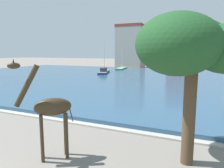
# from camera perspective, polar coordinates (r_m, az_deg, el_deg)

# --- Properties ---
(harbor_water) EXTENTS (89.74, 47.85, 0.39)m
(harbor_water) POSITION_cam_1_polar(r_m,az_deg,el_deg) (36.99, 11.21, 1.21)
(harbor_water) COLOR #2D5170
(harbor_water) RESTS_ON ground
(quay_edge_coping) EXTENTS (89.74, 0.50, 0.12)m
(quay_edge_coping) POSITION_cam_1_polar(r_m,az_deg,el_deg) (14.90, -10.14, -10.19)
(quay_edge_coping) COLOR #ADA89E
(quay_edge_coping) RESTS_ON ground
(giraffe_statue) EXTENTS (2.14, 2.08, 4.56)m
(giraffe_statue) POSITION_cam_1_polar(r_m,az_deg,el_deg) (9.79, -16.45, -6.50)
(giraffe_statue) COLOR #382B19
(giraffe_statue) RESTS_ON ground
(sailboat_green) EXTENTS (3.60, 9.80, 6.17)m
(sailboat_green) POSITION_cam_1_polar(r_m,az_deg,el_deg) (58.35, 2.75, 4.16)
(sailboat_green) COLOR #236B42
(sailboat_green) RESTS_ON ground
(sailboat_navy) EXTENTS (4.83, 9.55, 8.51)m
(sailboat_navy) POSITION_cam_1_polar(r_m,az_deg,el_deg) (46.74, -2.11, 3.29)
(sailboat_navy) COLOR navy
(sailboat_navy) RESTS_ON ground
(shade_tree) EXTENTS (4.62, 4.85, 6.26)m
(shade_tree) POSITION_cam_1_polar(r_m,az_deg,el_deg) (9.02, 20.06, 9.47)
(shade_tree) COLOR brown
(shade_tree) RESTS_ON ground
(townhouse_wide_warehouse) EXTENTS (8.34, 6.09, 13.37)m
(townhouse_wide_warehouse) POSITION_cam_1_polar(r_m,az_deg,el_deg) (67.64, 4.99, 10.11)
(townhouse_wide_warehouse) COLOR gray
(townhouse_wide_warehouse) RESTS_ON ground
(townhouse_corner_house) EXTENTS (5.91, 7.29, 11.01)m
(townhouse_corner_house) POSITION_cam_1_polar(r_m,az_deg,el_deg) (63.70, 17.75, 8.78)
(townhouse_corner_house) COLOR #8E5142
(townhouse_corner_house) RESTS_ON ground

